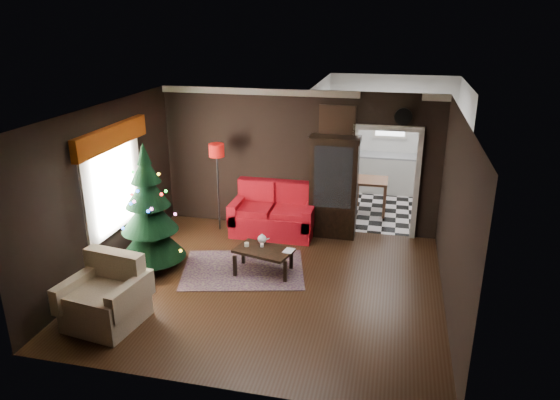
% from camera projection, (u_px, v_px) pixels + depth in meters
% --- Properties ---
extents(floor, '(5.50, 5.50, 0.00)m').
position_uv_depth(floor, '(268.00, 285.00, 8.35)').
color(floor, black).
rests_on(floor, ground).
extents(ceiling, '(5.50, 5.50, 0.00)m').
position_uv_depth(ceiling, '(266.00, 113.00, 7.39)').
color(ceiling, white).
rests_on(ceiling, ground).
extents(wall_back, '(5.50, 0.00, 5.50)m').
position_uv_depth(wall_back, '(298.00, 161.00, 10.16)').
color(wall_back, black).
rests_on(wall_back, ground).
extents(wall_front, '(5.50, 0.00, 5.50)m').
position_uv_depth(wall_front, '(210.00, 282.00, 5.58)').
color(wall_front, black).
rests_on(wall_front, ground).
extents(wall_left, '(0.00, 5.50, 5.50)m').
position_uv_depth(wall_left, '(105.00, 191.00, 8.45)').
color(wall_left, black).
rests_on(wall_left, ground).
extents(wall_right, '(0.00, 5.50, 5.50)m').
position_uv_depth(wall_right, '(455.00, 219.00, 7.29)').
color(wall_right, black).
rests_on(wall_right, ground).
extents(doorway, '(1.10, 0.10, 2.10)m').
position_uv_depth(doorway, '(384.00, 184.00, 9.92)').
color(doorway, beige).
rests_on(doorway, ground).
extents(left_window, '(0.05, 1.60, 1.40)m').
position_uv_depth(left_window, '(113.00, 185.00, 8.61)').
color(left_window, white).
rests_on(left_window, wall_left).
extents(valance, '(0.12, 2.10, 0.35)m').
position_uv_depth(valance, '(112.00, 137.00, 8.31)').
color(valance, '#792D07').
rests_on(valance, wall_left).
extents(kitchen_floor, '(3.00, 3.00, 0.00)m').
position_uv_depth(kitchen_floor, '(384.00, 208.00, 11.66)').
color(kitchen_floor, silver).
rests_on(kitchen_floor, ground).
extents(kitchen_window, '(0.70, 0.06, 0.70)m').
position_uv_depth(kitchen_window, '(391.00, 121.00, 12.41)').
color(kitchen_window, white).
rests_on(kitchen_window, ground).
extents(rug, '(2.33, 1.93, 0.01)m').
position_uv_depth(rug, '(243.00, 269.00, 8.85)').
color(rug, '#382B33').
rests_on(rug, ground).
extents(loveseat, '(1.70, 0.90, 1.00)m').
position_uv_depth(loveseat, '(273.00, 210.00, 10.14)').
color(loveseat, '#91000A').
rests_on(loveseat, ground).
extents(curio_cabinet, '(0.90, 0.45, 1.90)m').
position_uv_depth(curio_cabinet, '(334.00, 189.00, 9.95)').
color(curio_cabinet, black).
rests_on(curio_cabinet, ground).
extents(floor_lamp, '(0.42, 0.42, 1.90)m').
position_uv_depth(floor_lamp, '(218.00, 191.00, 10.24)').
color(floor_lamp, black).
rests_on(floor_lamp, ground).
extents(christmas_tree, '(1.33, 1.33, 2.17)m').
position_uv_depth(christmas_tree, '(149.00, 210.00, 8.61)').
color(christmas_tree, black).
rests_on(christmas_tree, ground).
extents(armchair, '(1.10, 1.10, 0.99)m').
position_uv_depth(armchair, '(104.00, 294.00, 7.17)').
color(armchair, tan).
rests_on(armchair, ground).
extents(coffee_table, '(1.04, 0.77, 0.42)m').
position_uv_depth(coffee_table, '(264.00, 261.00, 8.68)').
color(coffee_table, black).
rests_on(coffee_table, rug).
extents(teapot, '(0.22, 0.22, 0.17)m').
position_uv_depth(teapot, '(262.00, 239.00, 8.80)').
color(teapot, silver).
rests_on(teapot, coffee_table).
extents(cup_a, '(0.08, 0.08, 0.07)m').
position_uv_depth(cup_a, '(247.00, 244.00, 8.72)').
color(cup_a, white).
rests_on(cup_a, coffee_table).
extents(cup_b, '(0.08, 0.08, 0.05)m').
position_uv_depth(cup_b, '(262.00, 245.00, 8.70)').
color(cup_b, white).
rests_on(cup_b, coffee_table).
extents(book, '(0.16, 0.05, 0.22)m').
position_uv_depth(book, '(284.00, 245.00, 8.54)').
color(book, '#98715A').
rests_on(book, coffee_table).
extents(wall_clock, '(0.32, 0.32, 0.06)m').
position_uv_depth(wall_clock, '(403.00, 116.00, 9.37)').
color(wall_clock, white).
rests_on(wall_clock, wall_back).
extents(painting, '(0.62, 0.05, 0.52)m').
position_uv_depth(painting, '(337.00, 121.00, 9.67)').
color(painting, '#A97339').
rests_on(painting, wall_back).
extents(kitchen_counter, '(1.80, 0.60, 0.90)m').
position_uv_depth(kitchen_counter, '(387.00, 174.00, 12.60)').
color(kitchen_counter, silver).
rests_on(kitchen_counter, ground).
extents(kitchen_table, '(0.70, 0.70, 0.75)m').
position_uv_depth(kitchen_table, '(370.00, 196.00, 11.32)').
color(kitchen_table, brown).
rests_on(kitchen_table, ground).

